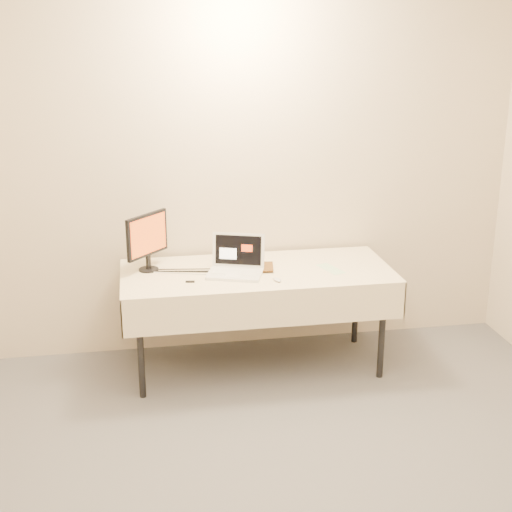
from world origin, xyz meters
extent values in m
cube|color=beige|center=(0.00, 2.50, 1.35)|extent=(4.00, 0.10, 2.70)
cylinder|color=black|center=(-0.82, 1.75, 0.34)|extent=(0.04, 0.04, 0.69)
cylinder|color=black|center=(0.82, 1.75, 0.34)|extent=(0.04, 0.04, 0.69)
cylinder|color=black|center=(-0.82, 2.34, 0.34)|extent=(0.04, 0.04, 0.69)
cylinder|color=black|center=(0.82, 2.34, 0.34)|extent=(0.04, 0.04, 0.69)
cube|color=gray|center=(0.00, 2.04, 0.71)|extent=(1.80, 0.75, 0.04)
cube|color=beige|center=(0.00, 2.04, 0.73)|extent=(1.86, 0.81, 0.01)
cube|color=beige|center=(0.00, 1.64, 0.60)|extent=(1.86, 0.01, 0.25)
cube|color=beige|center=(0.00, 2.45, 0.60)|extent=(1.86, 0.01, 0.25)
cube|color=beige|center=(-0.93, 2.04, 0.60)|extent=(0.01, 0.81, 0.25)
cube|color=beige|center=(0.93, 2.04, 0.60)|extent=(0.01, 0.81, 0.25)
cube|color=white|center=(-0.17, 1.97, 0.75)|extent=(0.42, 0.36, 0.02)
cube|color=white|center=(-0.12, 2.10, 0.87)|extent=(0.36, 0.16, 0.24)
cube|color=black|center=(-0.12, 2.10, 0.87)|extent=(0.31, 0.13, 0.20)
cylinder|color=black|center=(-0.74, 2.17, 0.74)|extent=(0.19, 0.19, 0.01)
cube|color=black|center=(-0.74, 2.17, 0.80)|extent=(0.03, 0.03, 0.10)
cube|color=black|center=(-0.74, 2.17, 0.99)|extent=(0.28, 0.30, 0.29)
cube|color=#DE591A|center=(-0.74, 2.17, 0.99)|extent=(0.24, 0.26, 0.25)
imported|color=brown|center=(-0.03, 2.08, 0.84)|extent=(0.15, 0.04, 0.20)
cube|color=black|center=(-0.09, 2.34, 0.76)|extent=(0.13, 0.07, 0.05)
cube|color=#FF0C23|center=(-0.09, 2.31, 0.76)|extent=(0.09, 0.02, 0.02)
ellipsoid|color=silver|center=(0.09, 1.81, 0.75)|extent=(0.06, 0.09, 0.02)
cube|color=#BFE4B5|center=(0.51, 1.98, 0.74)|extent=(0.16, 0.26, 0.00)
cube|color=black|center=(-0.48, 1.88, 0.74)|extent=(0.06, 0.03, 0.01)
camera|label=1|loc=(-0.81, -2.52, 2.35)|focal=50.00mm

